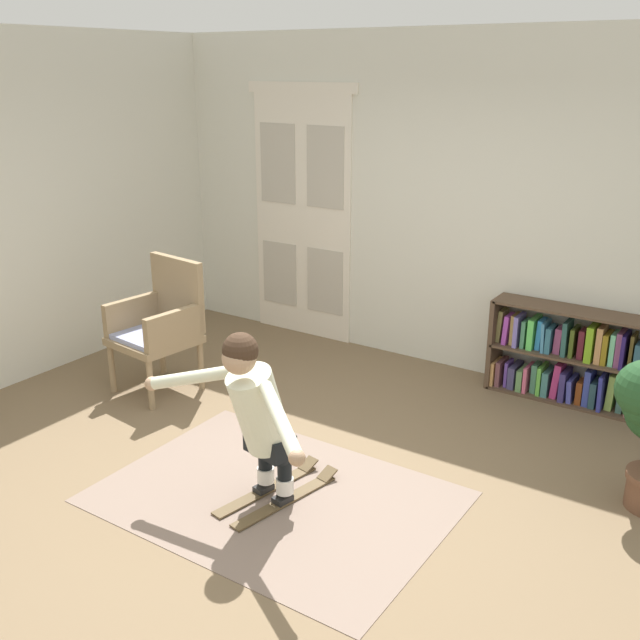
{
  "coord_description": "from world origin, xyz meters",
  "views": [
    {
      "loc": [
        2.47,
        -3.31,
        2.6
      ],
      "look_at": [
        -0.01,
        0.42,
        1.05
      ],
      "focal_mm": 41.53,
      "sensor_mm": 36.0,
      "label": 1
    }
  ],
  "objects_px": {
    "wicker_chair": "(161,323)",
    "skis_pair": "(279,492)",
    "bookshelf": "(598,366)",
    "person_skier": "(256,408)"
  },
  "relations": [
    {
      "from": "bookshelf",
      "to": "skis_pair",
      "type": "height_order",
      "value": "bookshelf"
    },
    {
      "from": "bookshelf",
      "to": "person_skier",
      "type": "height_order",
      "value": "person_skier"
    },
    {
      "from": "bookshelf",
      "to": "skis_pair",
      "type": "xyz_separation_m",
      "value": [
        -1.33,
        -2.44,
        -0.33
      ]
    },
    {
      "from": "wicker_chair",
      "to": "person_skier",
      "type": "xyz_separation_m",
      "value": [
        1.77,
        -0.98,
        0.09
      ]
    },
    {
      "from": "person_skier",
      "to": "wicker_chair",
      "type": "bearing_deg",
      "value": 151.16
    },
    {
      "from": "bookshelf",
      "to": "person_skier",
      "type": "bearing_deg",
      "value": -117.58
    },
    {
      "from": "wicker_chair",
      "to": "bookshelf",
      "type": "bearing_deg",
      "value": 27.49
    },
    {
      "from": "bookshelf",
      "to": "person_skier",
      "type": "relative_size",
      "value": 1.25
    },
    {
      "from": "wicker_chair",
      "to": "person_skier",
      "type": "relative_size",
      "value": 0.79
    },
    {
      "from": "wicker_chair",
      "to": "skis_pair",
      "type": "relative_size",
      "value": 1.25
    }
  ]
}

